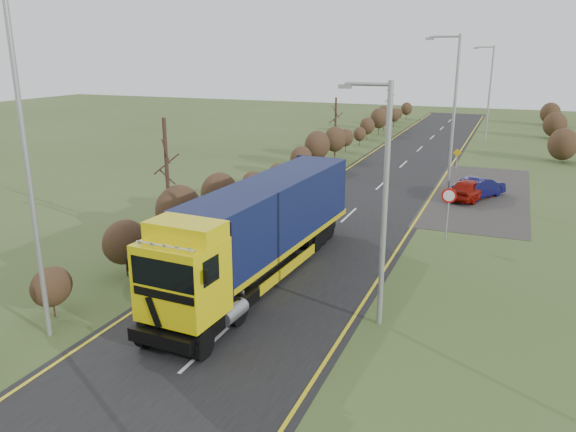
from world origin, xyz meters
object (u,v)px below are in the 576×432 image
(streetlight_near, at_px, (382,197))
(speed_sign, at_px, (448,204))
(lorry, at_px, (261,225))
(car_red_hatchback, at_px, (471,189))
(car_blue_sedan, at_px, (479,187))

(streetlight_near, height_order, speed_sign, streetlight_near)
(lorry, distance_m, car_red_hatchback, 17.78)
(car_red_hatchback, xyz_separation_m, speed_sign, (-0.45, -8.62, 1.18))
(car_red_hatchback, bearing_deg, streetlight_near, 105.54)
(speed_sign, bearing_deg, lorry, -129.70)
(car_blue_sedan, height_order, streetlight_near, streetlight_near)
(car_red_hatchback, distance_m, car_blue_sedan, 0.86)
(lorry, xyz_separation_m, car_red_hatchback, (6.85, 16.33, -1.56))
(lorry, height_order, streetlight_near, streetlight_near)
(lorry, height_order, car_blue_sedan, lorry)
(car_blue_sedan, height_order, speed_sign, speed_sign)
(car_red_hatchback, xyz_separation_m, car_blue_sedan, (0.45, 0.74, -0.02))
(lorry, bearing_deg, car_blue_sedan, 70.06)
(car_blue_sedan, bearing_deg, speed_sign, 113.52)
(car_red_hatchback, height_order, car_blue_sedan, car_red_hatchback)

